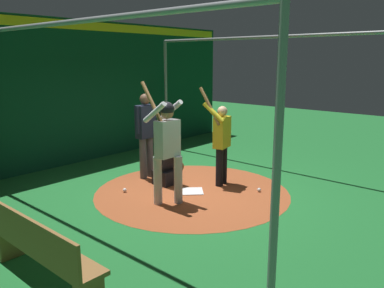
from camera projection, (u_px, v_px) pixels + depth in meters
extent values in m
plane|color=#1E6B2D|center=(192.00, 192.00, 7.51)|extent=(26.32, 26.32, 0.00)
cylinder|color=#9E4C28|center=(192.00, 192.00, 7.51)|extent=(3.74, 3.74, 0.01)
cube|color=white|center=(192.00, 191.00, 7.51)|extent=(0.59, 0.59, 0.01)
cylinder|color=#BCBCC0|center=(178.00, 180.00, 6.84)|extent=(0.15, 0.15, 0.86)
cylinder|color=#BCBCC0|center=(158.00, 181.00, 6.80)|extent=(0.15, 0.15, 0.86)
cube|color=silver|center=(167.00, 139.00, 6.66)|extent=(0.22, 0.44, 0.64)
cylinder|color=silver|center=(171.00, 110.00, 6.77)|extent=(0.52, 0.09, 0.40)
cylinder|color=silver|center=(154.00, 112.00, 6.47)|extent=(0.52, 0.09, 0.40)
sphere|color=#9E704C|center=(167.00, 113.00, 6.56)|extent=(0.22, 0.22, 0.22)
sphere|color=black|center=(167.00, 109.00, 6.55)|extent=(0.25, 0.25, 0.25)
cylinder|color=olive|center=(152.00, 103.00, 6.57)|extent=(0.54, 0.06, 0.73)
cube|color=black|center=(165.00, 177.00, 7.94)|extent=(0.40, 0.40, 0.30)
cube|color=black|center=(167.00, 159.00, 7.83)|extent=(0.31, 0.40, 0.49)
sphere|color=tan|center=(167.00, 143.00, 7.75)|extent=(0.23, 0.23, 0.23)
cube|color=gray|center=(171.00, 144.00, 7.68)|extent=(0.03, 0.21, 0.21)
ellipsoid|color=brown|center=(179.00, 167.00, 7.73)|extent=(0.12, 0.28, 0.22)
cylinder|color=#4C4C51|center=(150.00, 157.00, 8.41)|extent=(0.15, 0.15, 0.88)
cylinder|color=#4C4C51|center=(143.00, 158.00, 8.27)|extent=(0.15, 0.15, 0.88)
cube|color=#1E2338|center=(146.00, 122.00, 8.17)|extent=(0.22, 0.42, 0.70)
cylinder|color=#1E2338|center=(153.00, 118.00, 8.31)|extent=(0.09, 0.09, 0.59)
cylinder|color=#1E2338|center=(138.00, 120.00, 8.01)|extent=(0.09, 0.09, 0.59)
sphere|color=brown|center=(145.00, 99.00, 8.07)|extent=(0.23, 0.23, 0.23)
cylinder|color=black|center=(223.00, 165.00, 7.95)|extent=(0.15, 0.15, 0.78)
cylinder|color=black|center=(219.00, 167.00, 7.78)|extent=(0.15, 0.15, 0.78)
cube|color=gold|center=(222.00, 132.00, 7.71)|extent=(0.31, 0.46, 0.62)
cylinder|color=gold|center=(226.00, 128.00, 7.88)|extent=(0.09, 0.09, 0.52)
cylinder|color=gold|center=(213.00, 113.00, 7.49)|extent=(0.47, 0.19, 0.40)
sphere|color=tan|center=(222.00, 111.00, 7.62)|extent=(0.20, 0.20, 0.20)
cylinder|color=olive|center=(210.00, 106.00, 7.50)|extent=(0.46, 0.17, 0.74)
cube|color=#0C3D26|center=(80.00, 92.00, 9.49)|extent=(0.20, 10.32, 3.44)
cube|color=yellow|center=(78.00, 25.00, 9.08)|extent=(0.03, 10.11, 0.20)
cylinder|color=gray|center=(276.00, 179.00, 3.40)|extent=(0.08, 0.08, 3.00)
cylinder|color=gray|center=(166.00, 96.00, 10.97)|extent=(0.08, 0.08, 3.00)
cylinder|color=gray|center=(70.00, 22.00, 5.07)|extent=(6.22, 0.07, 0.07)
cylinder|color=gray|center=(264.00, 37.00, 8.65)|extent=(6.22, 0.07, 0.07)
cube|color=olive|center=(44.00, 248.00, 4.39)|extent=(1.97, 0.36, 0.05)
cube|color=olive|center=(29.00, 234.00, 4.22)|extent=(1.97, 0.04, 0.40)
cube|color=olive|center=(12.00, 243.00, 4.99)|extent=(0.08, 0.32, 0.40)
sphere|color=white|center=(259.00, 190.00, 7.49)|extent=(0.07, 0.07, 0.07)
sphere|color=white|center=(125.00, 190.00, 7.47)|extent=(0.07, 0.07, 0.07)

